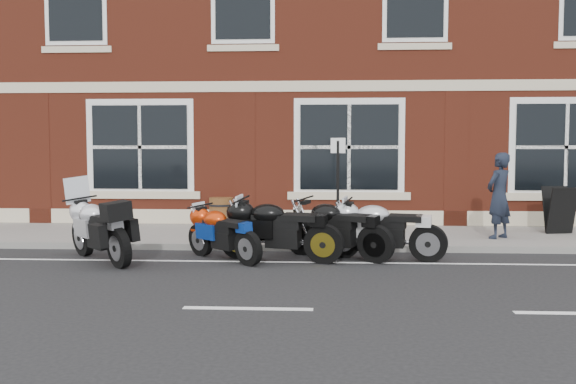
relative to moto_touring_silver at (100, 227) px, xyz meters
name	(u,v)px	position (x,y,z in m)	size (l,w,h in m)	color
ground	(269,264)	(2.96, -0.14, -0.59)	(80.00, 80.00, 0.00)	black
sidewalk	(281,236)	(2.96, 2.86, -0.53)	(30.00, 3.00, 0.12)	slate
kerb	(276,247)	(2.96, 1.28, -0.53)	(30.00, 0.16, 0.12)	slate
pub_building	(297,23)	(2.96, 10.36, 5.41)	(24.00, 12.00, 12.00)	maroon
moto_touring_silver	(100,227)	(0.00, 0.00, 0.00)	(1.59, 1.71, 1.45)	black
moto_sport_red	(223,232)	(2.13, 0.19, -0.09)	(1.49, 1.41, 0.87)	black
moto_sport_black	(279,228)	(3.09, 0.18, -0.01)	(2.19, 0.70, 1.00)	black
moto_sport_silver	(383,228)	(4.91, 0.42, -0.04)	(2.11, 0.70, 0.97)	black
moto_naked_black	(336,227)	(4.09, 0.48, -0.03)	(1.93, 1.23, 0.98)	black
pedestrian_left	(499,196)	(7.41, 2.33, 0.40)	(0.64, 0.42, 1.74)	black
a_board_sign	(559,210)	(8.93, 3.19, 0.04)	(0.61, 0.40, 1.01)	black
barrel_planter	(221,211)	(1.44, 4.16, -0.14)	(0.59, 0.59, 0.66)	#432211
parking_sign	(338,183)	(4.14, 1.41, 0.70)	(0.28, 0.10, 2.03)	black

